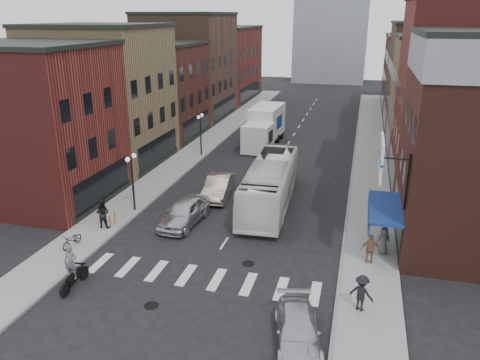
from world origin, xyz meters
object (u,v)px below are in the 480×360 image
object	(u,v)px
billboard_sign	(383,159)
motorcycle_rider	(72,268)
parked_bicycle	(72,240)
ped_right_c	(384,241)
transit_bus	(270,183)
ped_left_solo	(103,213)
box_truck	(264,127)
sedan_left_far	(218,187)
streetlamp_near	(132,172)
curb_car	(297,330)
ped_right_b	(370,249)
streetlamp_far	(201,127)
ped_right_a	(361,293)
bike_rack	(112,220)
sedan_left_near	(184,212)

from	to	relation	value
billboard_sign	motorcycle_rider	world-z (taller)	billboard_sign
parked_bicycle	ped_right_c	bearing A→B (deg)	16.92
transit_bus	parked_bicycle	bearing A→B (deg)	-138.50
ped_left_solo	box_truck	bearing A→B (deg)	-107.86
sedan_left_far	motorcycle_rider	bearing A→B (deg)	-108.89
ped_left_solo	ped_right_c	world-z (taller)	ped_left_solo
box_truck	streetlamp_near	bearing A→B (deg)	-101.23
billboard_sign	box_truck	xyz separation A→B (m)	(-10.98, 23.05, -4.19)
curb_car	ped_right_c	distance (m)	9.46
sedan_left_far	billboard_sign	bearing A→B (deg)	-39.95
parked_bicycle	ped_right_b	world-z (taller)	ped_right_b
billboard_sign	sedan_left_far	bearing A→B (deg)	145.47
transit_bus	ped_right_b	size ratio (longest dim) A/B	6.98
streetlamp_far	curb_car	distance (m)	28.15
streetlamp_far	motorcycle_rider	world-z (taller)	streetlamp_far
billboard_sign	ped_right_b	distance (m)	5.13
box_truck	curb_car	bearing A→B (deg)	-72.23
ped_right_a	sedan_left_far	bearing A→B (deg)	-27.64
motorcycle_rider	sedan_left_far	distance (m)	14.18
sedan_left_far	ped_left_solo	xyz separation A→B (m)	(-5.42, -7.27, 0.30)
box_truck	sedan_left_far	bearing A→B (deg)	-87.63
curb_car	ped_right_a	size ratio (longest dim) A/B	2.51
streetlamp_near	transit_bus	xyz separation A→B (m)	(8.86, 3.66, -1.26)
curb_car	ped_right_a	world-z (taller)	ped_right_a
bike_rack	sedan_left_near	world-z (taller)	sedan_left_near
bike_rack	ped_right_a	world-z (taller)	ped_right_a
ped_right_b	bike_rack	bearing A→B (deg)	-9.59
billboard_sign	ped_right_b	bearing A→B (deg)	153.47
sedan_left_far	ped_left_solo	world-z (taller)	ped_left_solo
motorcycle_rider	ped_right_b	world-z (taller)	motorcycle_rider
streetlamp_far	bike_rack	bearing A→B (deg)	-90.69
streetlamp_far	bike_rack	world-z (taller)	streetlamp_far
sedan_left_near	ped_left_solo	size ratio (longest dim) A/B	2.60
curb_car	billboard_sign	bearing A→B (deg)	54.67
sedan_left_near	bike_rack	bearing A→B (deg)	-153.63
sedan_left_near	ped_left_solo	xyz separation A→B (m)	(-4.70, -2.08, 0.26)
streetlamp_near	curb_car	size ratio (longest dim) A/B	0.93
sedan_left_near	motorcycle_rider	bearing A→B (deg)	-102.00
box_truck	parked_bicycle	world-z (taller)	box_truck
bike_rack	curb_car	distance (m)	15.50
box_truck	sedan_left_far	xyz separation A→B (m)	(-0.21, -15.36, -1.13)
bike_rack	ped_right_a	distance (m)	16.53
ped_right_b	ped_right_c	world-z (taller)	ped_right_b
ped_right_a	transit_bus	bearing A→B (deg)	-39.28
parked_bicycle	ped_left_solo	size ratio (longest dim) A/B	0.85
bike_rack	parked_bicycle	distance (m)	3.34
transit_bus	streetlamp_near	bearing A→B (deg)	-160.29
streetlamp_far	bike_rack	distance (m)	16.87
curb_car	parked_bicycle	world-z (taller)	curb_car
curb_car	ped_right_a	distance (m)	3.84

